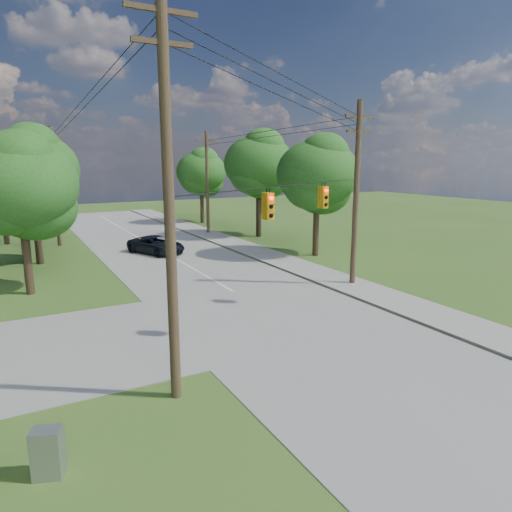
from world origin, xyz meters
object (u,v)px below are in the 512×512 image
pole_ne (356,192)px  pole_north_e (207,182)px  pole_north_w (55,186)px  control_cabinet (48,453)px  pole_sw (169,196)px  car_main_north (156,245)px

pole_ne → pole_north_e: (-0.00, 22.00, -0.34)m
pole_north_w → pole_north_e: bearing=0.0°
pole_ne → control_cabinet: 20.44m
pole_sw → pole_ne: pole_sw is taller
pole_sw → pole_ne: (13.50, 7.60, -0.76)m
pole_ne → car_main_north: size_ratio=2.11×
pole_north_e → pole_north_w: size_ratio=1.00×
pole_north_e → car_main_north: size_ratio=2.01×
pole_north_e → control_cabinet: size_ratio=8.35×
car_main_north → pole_north_w: bearing=105.6°
pole_north_w → car_main_north: size_ratio=2.01×
car_main_north → control_cabinet: (-9.75, -24.24, -0.12)m
car_main_north → control_cabinet: car_main_north is taller
pole_north_e → pole_sw: bearing=-114.5°
pole_north_w → car_main_north: pole_north_w is taller
pole_ne → pole_north_w: pole_ne is taller
pole_sw → pole_north_w: 29.62m
pole_ne → pole_north_w: (-13.90, 22.00, -0.34)m
pole_sw → pole_north_w: bearing=90.8°
pole_sw → pole_ne: bearing=29.4°
pole_north_e → control_cabinet: 36.42m
pole_ne → pole_north_w: 26.03m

